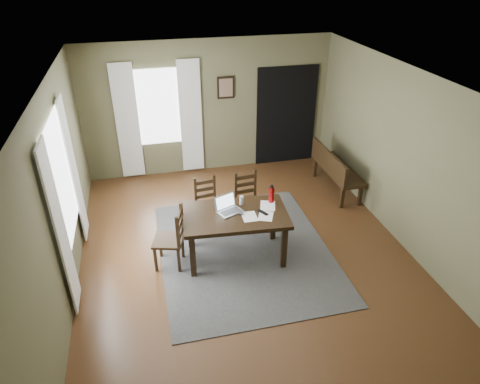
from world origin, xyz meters
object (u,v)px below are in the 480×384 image
object	(u,v)px
chair_back_right	(248,200)
water_bottle	(271,194)
laptop	(228,207)
dining_table	(235,219)
bench	(334,167)
chair_back_left	(208,204)
chair_end	(172,239)

from	to	relation	value
chair_back_right	water_bottle	bearing A→B (deg)	-79.63
laptop	water_bottle	xyz separation A→B (m)	(0.70, 0.09, 0.07)
dining_table	bench	xyz separation A→B (m)	(2.31, 1.58, -0.18)
bench	chair_back_left	bearing A→B (deg)	104.20
water_bottle	chair_back_right	bearing A→B (deg)	106.38
dining_table	chair_end	distance (m)	0.97
chair_back_right	bench	distance (m)	2.03
bench	laptop	xyz separation A→B (m)	(-2.40, -1.47, 0.34)
chair_back_right	water_bottle	size ratio (longest dim) A/B	3.25
chair_back_left	bench	size ratio (longest dim) A/B	0.59
chair_back_left	chair_back_right	distance (m)	0.68
bench	chair_back_right	bearing A→B (deg)	110.73
chair_back_right	water_bottle	xyz separation A→B (m)	(0.19, -0.66, 0.45)
chair_end	water_bottle	size ratio (longest dim) A/B	3.38
dining_table	chair_end	world-z (taller)	chair_end
chair_back_right	laptop	distance (m)	0.98
bench	laptop	bearing A→B (deg)	121.43
chair_back_left	bench	bearing A→B (deg)	7.43
chair_back_left	water_bottle	size ratio (longest dim) A/B	3.08
water_bottle	chair_end	bearing A→B (deg)	-173.54
dining_table	chair_back_right	distance (m)	0.98
chair_end	chair_back_right	distance (m)	1.60
chair_back_left	bench	world-z (taller)	chair_back_left
dining_table	water_bottle	size ratio (longest dim) A/B	5.62
chair_end	bench	size ratio (longest dim) A/B	0.65
laptop	water_bottle	world-z (taller)	water_bottle
dining_table	chair_back_left	world-z (taller)	chair_back_left
chair_back_left	laptop	world-z (taller)	laptop
chair_back_right	bench	world-z (taller)	chair_back_right
bench	water_bottle	world-z (taller)	water_bottle
chair_back_left	dining_table	bearing A→B (deg)	-80.78
chair_back_left	chair_back_right	bearing A→B (deg)	-12.28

